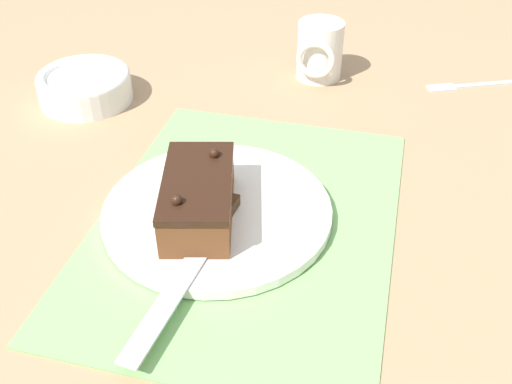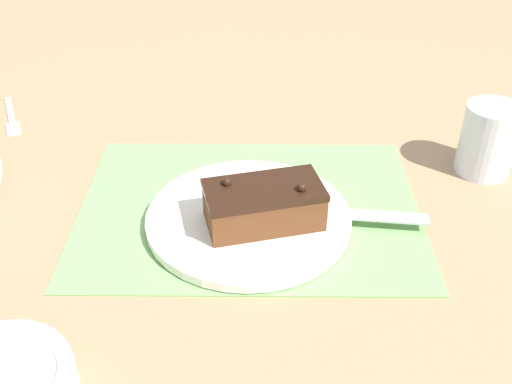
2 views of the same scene
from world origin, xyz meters
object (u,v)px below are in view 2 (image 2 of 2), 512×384
object	(u,v)px
serving_knife	(300,209)
drinking_glass	(488,140)
cake_plate	(251,218)
chocolate_cake	(264,205)
dessert_fork	(11,118)

from	to	relation	value
serving_knife	drinking_glass	world-z (taller)	drinking_glass
cake_plate	serving_knife	xyz separation A→B (m)	(0.06, 0.01, 0.01)
cake_plate	chocolate_cake	xyz separation A→B (m)	(0.02, -0.02, 0.03)
drinking_glass	cake_plate	bearing A→B (deg)	-158.59
drinking_glass	dessert_fork	bearing A→B (deg)	168.40
dessert_fork	serving_knife	bearing A→B (deg)	125.96
serving_knife	dessert_fork	size ratio (longest dim) A/B	1.72
serving_knife	dessert_fork	distance (m)	0.56
cake_plate	chocolate_cake	world-z (taller)	chocolate_cake
cake_plate	drinking_glass	bearing A→B (deg)	21.41
cake_plate	chocolate_cake	bearing A→B (deg)	-42.97
cake_plate	drinking_glass	world-z (taller)	drinking_glass
drinking_glass	dessert_fork	xyz separation A→B (m)	(-0.76, 0.16, -0.05)
chocolate_cake	cake_plate	bearing A→B (deg)	137.03
chocolate_cake	drinking_glass	distance (m)	0.36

